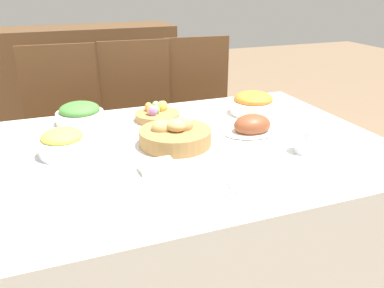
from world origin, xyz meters
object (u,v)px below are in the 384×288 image
at_px(ham_platter, 252,126).
at_px(spoon, 313,174).
at_px(pineapple_bowl, 63,143).
at_px(bread_basket, 175,135).
at_px(green_salad_bowl, 80,114).
at_px(fork, 224,191).
at_px(chair_far_left, 65,132).
at_px(chair_far_center, 140,123).
at_px(drinking_cup, 306,141).
at_px(sideboard, 85,90).
at_px(dinner_plate, 266,182).
at_px(chair_far_right, 202,116).
at_px(knife, 305,175).
at_px(butter_dish, 157,166).
at_px(carrot_bowl, 253,103).
at_px(egg_basket, 157,114).

distance_m(ham_platter, spoon, 0.41).
bearing_deg(pineapple_bowl, bread_basket, -6.45).
bearing_deg(green_salad_bowl, bread_basket, -50.89).
relative_size(fork, spoon, 1.00).
height_order(bread_basket, pineapple_bowl, bread_basket).
relative_size(chair_far_left, fork, 6.02).
distance_m(chair_far_center, drinking_cup, 1.20).
relative_size(sideboard, dinner_plate, 5.89).
relative_size(sideboard, drinking_cup, 15.46).
bearing_deg(pineapple_bowl, fork, -46.67).
bearing_deg(spoon, pineapple_bowl, 150.18).
distance_m(dinner_plate, spoon, 0.18).
relative_size(chair_far_center, fork, 6.02).
relative_size(chair_far_right, chair_far_center, 1.00).
height_order(knife, butter_dish, butter_dish).
xyz_separation_m(chair_far_center, spoon, (0.27, -1.28, 0.21)).
relative_size(carrot_bowl, spoon, 1.30).
distance_m(chair_far_left, ham_platter, 1.14).
xyz_separation_m(carrot_bowl, dinner_plate, (-0.30, -0.64, -0.04)).
distance_m(dinner_plate, drinking_cup, 0.31).
xyz_separation_m(chair_far_center, pineapple_bowl, (-0.48, -0.83, 0.26)).
bearing_deg(carrot_bowl, egg_basket, 170.80).
relative_size(chair_far_left, sideboard, 0.69).
distance_m(ham_platter, knife, 0.41).
distance_m(green_salad_bowl, knife, 1.00).
bearing_deg(pineapple_bowl, sideboard, 81.34).
bearing_deg(butter_dish, bread_basket, 55.98).
xyz_separation_m(sideboard, knife, (0.44, -2.29, 0.24)).
relative_size(sideboard, bread_basket, 5.16).
distance_m(chair_far_left, drinking_cup, 1.39).
bearing_deg(egg_basket, chair_far_left, 123.91).
bearing_deg(drinking_cup, egg_basket, 126.51).
xyz_separation_m(pineapple_bowl, butter_dish, (0.28, -0.24, -0.03)).
height_order(bread_basket, spoon, bread_basket).
distance_m(sideboard, pineapple_bowl, 1.88).
bearing_deg(green_salad_bowl, chair_far_left, 95.83).
bearing_deg(bread_basket, chair_far_right, 61.86).
bearing_deg(chair_far_center, pineapple_bowl, -115.97).
xyz_separation_m(chair_far_left, butter_dish, (0.23, -1.07, 0.23)).
distance_m(egg_basket, fork, 0.71).
relative_size(ham_platter, green_salad_bowl, 1.19).
distance_m(chair_far_left, pineapple_bowl, 0.87).
bearing_deg(bread_basket, pineapple_bowl, 173.55).
xyz_separation_m(chair_far_right, spoon, (-0.13, -1.28, 0.21)).
height_order(chair_far_right, chair_far_left, same).
distance_m(spoon, drinking_cup, 0.19).
bearing_deg(dinner_plate, spoon, 0.00).
bearing_deg(sideboard, butter_dish, -90.04).
distance_m(sideboard, spoon, 2.35).
distance_m(chair_far_right, sideboard, 1.18).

